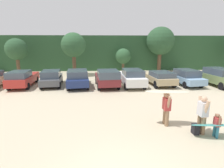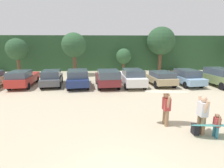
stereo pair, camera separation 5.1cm
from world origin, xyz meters
TOP-DOWN VIEW (x-y plane):
  - hillside_ridge at (0.00, 28.03)m, footprint 108.00×12.00m
  - tree_center at (-11.13, 19.38)m, footprint 2.70×2.70m
  - tree_ridge_back at (-3.90, 18.56)m, footprint 2.99×2.99m
  - tree_center_left at (2.51, 20.61)m, footprint 2.10×2.10m
  - tree_far_right at (7.68, 20.81)m, footprint 3.81×3.81m
  - parked_car_red at (-7.84, 12.60)m, footprint 2.09×4.76m
  - parked_car_dark_gray at (-5.24, 12.79)m, footprint 2.28×4.28m
  - parked_car_navy at (-2.73, 12.38)m, footprint 2.46×4.89m
  - parked_car_maroon at (0.01, 11.92)m, footprint 2.32×4.28m
  - parked_car_white at (2.37, 12.28)m, footprint 2.03×4.67m
  - parked_car_tan at (5.07, 12.43)m, footprint 2.33×4.31m
  - parked_car_sky_blue at (7.60, 12.47)m, footprint 2.34×4.68m
  - parked_car_olive_green at (10.58, 11.85)m, footprint 2.28×4.69m
  - person_adult at (2.64, 3.87)m, footprint 0.31×0.76m
  - person_child at (4.38, 2.56)m, footprint 0.20×0.41m
  - person_companion at (3.94, 2.97)m, footprint 0.33×0.78m
  - surfboard_cream at (2.66, 3.97)m, footprint 2.17×0.83m
  - surfboard_teal at (4.40, 2.58)m, footprint 2.27×0.74m
  - backpack_dropped at (3.64, 2.88)m, footprint 0.24×0.34m

SIDE VIEW (x-z plane):
  - backpack_dropped at x=3.64m, z-range 0.00..0.45m
  - surfboard_teal at x=4.40m, z-range 0.41..0.67m
  - person_child at x=4.38m, z-range 0.07..1.14m
  - parked_car_tan at x=5.07m, z-range 0.07..1.44m
  - parked_car_dark_gray at x=-5.24m, z-range 0.03..1.51m
  - parked_car_sky_blue at x=7.60m, z-range 0.02..1.54m
  - parked_car_red at x=-7.84m, z-range 0.02..1.58m
  - parked_car_navy at x=-2.73m, z-range 0.04..1.62m
  - parked_car_white at x=2.37m, z-range 0.04..1.65m
  - parked_car_maroon at x=0.01m, z-range 0.05..1.70m
  - parked_car_olive_green at x=10.58m, z-range 0.05..1.73m
  - person_adult at x=2.64m, z-range 0.11..1.75m
  - person_companion at x=3.94m, z-range 0.11..1.84m
  - surfboard_cream at x=2.66m, z-range 1.64..1.72m
  - tree_center_left at x=2.51m, z-range 0.56..3.84m
  - hillside_ridge at x=0.00m, z-range 0.00..5.06m
  - tree_center at x=-11.13m, z-range 0.90..5.49m
  - tree_ridge_back at x=-3.90m, z-range 1.09..6.35m
  - tree_far_right at x=7.68m, z-range 1.15..7.35m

